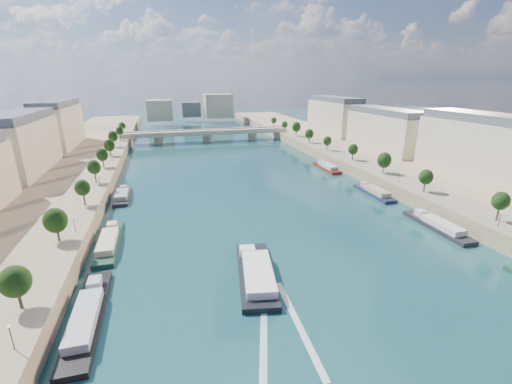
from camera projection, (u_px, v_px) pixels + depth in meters
ground at (250, 196)px, 127.50m from camera, size 700.00×700.00×0.00m
quay_left at (31, 208)px, 108.62m from camera, size 44.00×520.00×5.00m
quay_right at (414, 175)px, 144.79m from camera, size 44.00×520.00×5.00m
pave_left at (81, 196)px, 111.58m from camera, size 14.00×520.00×0.10m
pave_right at (384, 172)px, 140.21m from camera, size 14.00×520.00×0.10m
trees_left at (86, 178)px, 112.18m from camera, size 4.80×268.80×8.26m
trees_right at (368, 154)px, 147.13m from camera, size 4.80×268.80×8.26m
lamps_left at (89, 197)px, 102.70m from camera, size 0.36×200.36×4.28m
lamps_right at (368, 164)px, 142.78m from camera, size 0.36×200.36×4.28m
buildings_right at (425, 137)px, 154.59m from camera, size 16.00×226.00×23.20m
skyline at (196, 108)px, 324.36m from camera, size 79.00×42.00×22.00m
bridge at (207, 134)px, 233.98m from camera, size 112.00×12.00×8.15m
tour_barge at (256, 273)px, 75.41m from camera, size 11.93×27.01×3.66m
wake at (281, 327)px, 60.49m from camera, size 12.11×26.03×0.04m
moored_barges_left at (87, 317)px, 61.70m from camera, size 5.00×150.24×3.60m
moored_barges_right at (443, 229)px, 97.59m from camera, size 5.00×163.34×3.60m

